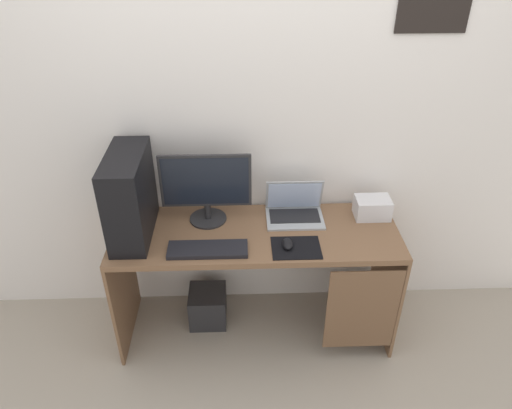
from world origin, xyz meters
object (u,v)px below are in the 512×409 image
(pc_tower, at_px, (130,196))
(monitor, at_px, (206,188))
(projector, at_px, (372,208))
(mouse_left, at_px, (288,244))
(laptop, at_px, (295,210))
(subwoofer, at_px, (208,306))
(keyboard, at_px, (208,249))

(pc_tower, distance_m, monitor, 0.41)
(projector, distance_m, mouse_left, 0.59)
(laptop, bearing_deg, subwoofer, -172.77)
(projector, bearing_deg, subwoofer, -176.64)
(laptop, relative_size, projector, 1.64)
(pc_tower, relative_size, mouse_left, 4.96)
(monitor, distance_m, keyboard, 0.36)
(keyboard, height_order, subwoofer, keyboard)
(monitor, relative_size, laptop, 1.54)
(pc_tower, xyz_separation_m, laptop, (0.90, 0.13, -0.19))
(laptop, relative_size, mouse_left, 3.41)
(monitor, height_order, subwoofer, monitor)
(pc_tower, bearing_deg, monitor, 15.15)
(pc_tower, distance_m, subwoofer, 0.94)
(monitor, relative_size, subwoofer, 2.18)
(monitor, distance_m, mouse_left, 0.55)
(pc_tower, bearing_deg, projector, 4.90)
(subwoofer, bearing_deg, mouse_left, -25.21)
(laptop, distance_m, subwoofer, 0.87)
(laptop, bearing_deg, monitor, -177.93)
(keyboard, bearing_deg, projector, 17.64)
(laptop, distance_m, mouse_left, 0.30)
(pc_tower, bearing_deg, laptop, 7.95)
(projector, bearing_deg, keyboard, -162.36)
(monitor, xyz_separation_m, projector, (0.95, 0.01, -0.16))
(monitor, relative_size, projector, 2.51)
(pc_tower, distance_m, laptop, 0.92)
(laptop, relative_size, keyboard, 0.78)
(projector, bearing_deg, mouse_left, -151.66)
(monitor, bearing_deg, mouse_left, -31.84)
(projector, height_order, mouse_left, projector)
(pc_tower, distance_m, projector, 1.36)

